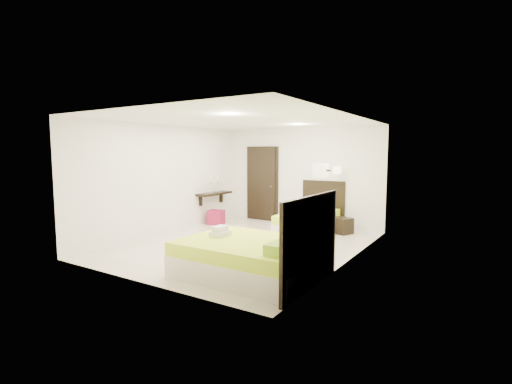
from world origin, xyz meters
The scene contains 7 objects.
floor centered at (0.00, 0.00, 0.00)m, with size 5.50×5.50×0.00m, color beige.
bed_single centered at (0.67, 1.86, 0.29)m, with size 1.17×1.94×1.60m.
bed_double centered at (1.26, -1.59, 0.32)m, with size 2.14×1.82×1.77m.
nightstand centered at (1.38, 2.16, 0.19)m, with size 0.43×0.39×0.39m, color black.
ottoman centered at (-1.92, 1.46, 0.19)m, with size 0.38×0.38×0.38m, color maroon.
door centered at (-1.20, 2.70, 1.05)m, with size 1.02×0.15×2.14m.
console_shelf centered at (-2.08, 1.60, 0.82)m, with size 0.35×1.20×0.78m.
Camera 1 is at (4.31, -6.39, 1.93)m, focal length 26.00 mm.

